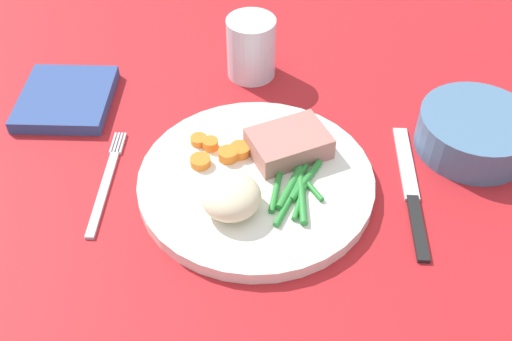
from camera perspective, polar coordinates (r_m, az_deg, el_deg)
name	(u,v)px	position (r cm, az deg, el deg)	size (l,w,h in cm)	color
dining_table	(282,202)	(69.62, 2.45, -2.95)	(120.00, 90.00, 2.00)	red
dinner_plate	(256,182)	(69.24, 0.00, -1.05)	(26.76, 26.76, 1.60)	white
meat_portion	(289,143)	(70.71, 3.08, 2.54)	(8.83, 6.28, 2.73)	#B2756B
mashed_potatoes	(231,197)	(64.16, -2.35, -2.46)	(6.43, 6.54, 3.66)	beige
carrot_slices	(221,152)	(70.91, -3.34, 1.77)	(7.23, 5.86, 1.21)	orange
green_beans	(295,189)	(66.96, 3.67, -1.75)	(6.04, 10.03, 0.89)	#2D8C38
fork	(106,182)	(72.12, -13.82, -1.05)	(1.44, 16.60, 0.40)	silver
knife	(411,192)	(71.13, 14.30, -1.98)	(1.70, 20.50, 0.64)	black
water_glass	(251,51)	(84.16, -0.45, 11.07)	(6.64, 6.64, 8.42)	silver
salad_bowl	(475,130)	(77.39, 19.82, 3.57)	(13.67, 13.67, 4.70)	#4C7299
napkin	(66,98)	(84.17, -17.33, 6.45)	(11.54, 12.63, 1.64)	#334C8C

